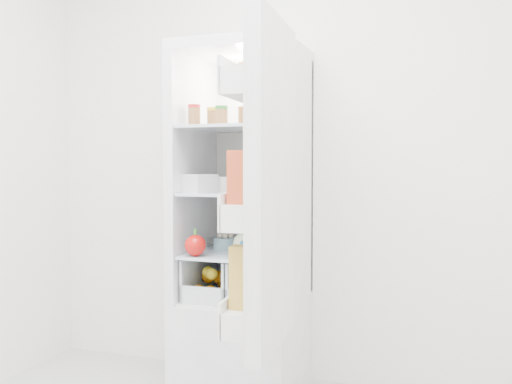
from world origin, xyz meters
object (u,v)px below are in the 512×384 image
at_px(mushroom_bowl, 226,243).
at_px(fridge_door, 266,190).
at_px(refrigerator, 246,265).
at_px(red_cabbage, 267,237).

distance_m(mushroom_bowl, fridge_door, 0.82).
relative_size(refrigerator, red_cabbage, 11.87).
bearing_deg(mushroom_bowl, refrigerator, 7.00).
bearing_deg(red_cabbage, mushroom_bowl, 179.68).
xyz_separation_m(refrigerator, red_cabbage, (0.12, -0.01, 0.16)).
bearing_deg(red_cabbage, refrigerator, 173.10).
bearing_deg(mushroom_bowl, fridge_door, -55.34).
relative_size(red_cabbage, fridge_door, 0.12).
height_order(refrigerator, mushroom_bowl, refrigerator).
xyz_separation_m(refrigerator, fridge_door, (0.32, -0.64, 0.43)).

